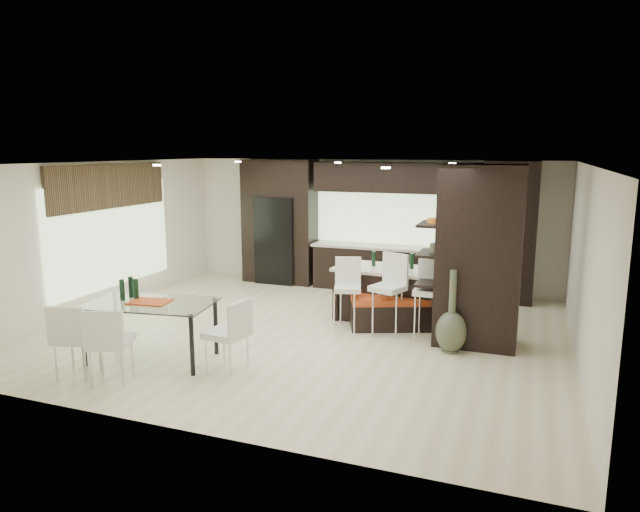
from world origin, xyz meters
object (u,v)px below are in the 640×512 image
at_px(bench, 393,312).
at_px(dining_table, 151,331).
at_px(floor_vase, 452,312).
at_px(stool_right, 430,306).
at_px(kitchen_island, 399,295).
at_px(stool_left, 348,301).
at_px(stool_mid, 387,303).
at_px(chair_end, 227,338).
at_px(chair_far, 77,342).
at_px(chair_near, 111,347).

height_order(bench, dining_table, dining_table).
height_order(bench, floor_vase, floor_vase).
height_order(stool_right, dining_table, stool_right).
height_order(kitchen_island, bench, kitchen_island).
relative_size(stool_right, dining_table, 0.61).
bearing_deg(stool_left, stool_mid, -17.82).
bearing_deg(stool_left, chair_end, -128.69).
bearing_deg(chair_far, stool_right, 22.89).
height_order(stool_mid, floor_vase, floor_vase).
bearing_deg(floor_vase, bench, 142.39).
bearing_deg(stool_left, kitchen_island, 33.22).
xyz_separation_m(floor_vase, chair_end, (-2.68, -1.79, -0.15)).
relative_size(kitchen_island, stool_right, 2.06).
relative_size(bench, chair_end, 1.53).
xyz_separation_m(stool_mid, stool_right, (0.67, -0.00, 0.01)).
relative_size(floor_vase, chair_end, 1.34).
xyz_separation_m(stool_right, dining_table, (-3.48, -2.25, -0.11)).
distance_m(bench, chair_near, 4.44).
relative_size(stool_left, dining_table, 0.55).
height_order(stool_mid, bench, stool_mid).
relative_size(chair_near, chair_far, 1.01).
bearing_deg(dining_table, stool_right, 24.08).
bearing_deg(dining_table, floor_vase, 16.08).
bearing_deg(chair_end, bench, -25.20).
relative_size(stool_right, chair_end, 1.16).
relative_size(stool_right, chair_near, 1.15).
xyz_separation_m(kitchen_island, stool_left, (-0.67, -0.78, 0.02)).
bearing_deg(kitchen_island, floor_vase, -45.71).
bearing_deg(chair_far, dining_table, 42.00).
relative_size(chair_far, chair_end, 1.00).
xyz_separation_m(stool_right, chair_far, (-4.02, -3.06, -0.07)).
distance_m(stool_left, chair_far, 4.09).
height_order(kitchen_island, floor_vase, floor_vase).
relative_size(stool_right, floor_vase, 0.87).
bearing_deg(kitchen_island, chair_far, -126.88).
relative_size(stool_left, stool_mid, 0.91).
bearing_deg(chair_far, bench, 31.00).
distance_m(stool_left, bench, 0.79).
distance_m(stool_mid, chair_far, 4.54).
relative_size(kitchen_island, stool_mid, 2.09).
bearing_deg(chair_far, stool_left, 34.62).
bearing_deg(floor_vase, chair_far, -149.42).
bearing_deg(chair_far, chair_end, 10.77).
height_order(stool_left, chair_far, stool_left).
height_order(stool_mid, chair_far, stool_mid).
xyz_separation_m(chair_far, chair_end, (1.74, 0.82, -0.00)).
xyz_separation_m(bench, dining_table, (-2.83, -2.60, 0.15)).
bearing_deg(chair_far, stool_mid, 28.06).
xyz_separation_m(bench, chair_near, (-2.83, -3.42, 0.19)).
height_order(chair_near, chair_end, chair_near).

